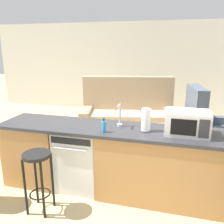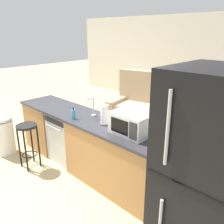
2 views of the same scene
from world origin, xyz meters
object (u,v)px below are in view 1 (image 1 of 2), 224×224
object	(u,v)px
bar_stool	(38,170)
soap_bottle	(104,126)
couch	(128,117)
paper_towel_roll	(146,120)
microwave	(187,123)
armchair	(204,131)
dishwasher	(81,158)

from	to	relation	value
bar_stool	soap_bottle	bearing A→B (deg)	33.28
couch	paper_towel_roll	bearing A→B (deg)	-73.75
microwave	couch	distance (m)	2.54
microwave	bar_stool	size ratio (longest dim) A/B	0.68
soap_bottle	paper_towel_roll	bearing A→B (deg)	19.72
armchair	couch	bearing A→B (deg)	165.18
paper_towel_roll	bar_stool	size ratio (longest dim) A/B	0.38
dishwasher	soap_bottle	distance (m)	0.71
bar_stool	armchair	xyz separation A→B (m)	(2.06, 2.39, -0.19)
paper_towel_roll	soap_bottle	bearing A→B (deg)	-160.28
armchair	soap_bottle	bearing A→B (deg)	-125.53
dishwasher	bar_stool	size ratio (longest dim) A/B	1.14
couch	armchair	distance (m)	1.61
microwave	paper_towel_roll	world-z (taller)	paper_towel_roll
couch	armchair	world-z (taller)	couch
paper_towel_roll	couch	xyz separation A→B (m)	(-0.64, 2.20, -0.64)
soap_bottle	couch	world-z (taller)	couch
dishwasher	armchair	size ratio (longest dim) A/B	0.70
soap_bottle	bar_stool	xyz separation A→B (m)	(-0.66, -0.44, -0.44)
dishwasher	paper_towel_roll	bearing A→B (deg)	-1.09
microwave	armchair	bearing A→B (deg)	76.09
paper_towel_roll	armchair	size ratio (longest dim) A/B	0.24
microwave	paper_towel_roll	bearing A→B (deg)	-178.14
bar_stool	armchair	bearing A→B (deg)	49.25
soap_bottle	armchair	world-z (taller)	armchair
couch	dishwasher	bearing A→B (deg)	-96.27
paper_towel_roll	bar_stool	world-z (taller)	paper_towel_roll
microwave	paper_towel_roll	distance (m)	0.48
couch	microwave	bearing A→B (deg)	-62.86
armchair	paper_towel_roll	bearing A→B (deg)	-117.17
microwave	paper_towel_roll	xyz separation A→B (m)	(-0.48, -0.02, -0.00)
dishwasher	soap_bottle	bearing A→B (deg)	-25.50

